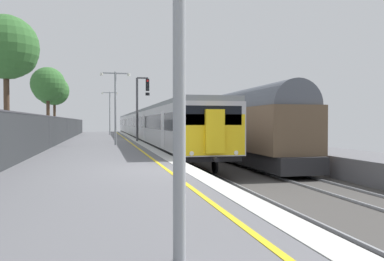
{
  "coord_description": "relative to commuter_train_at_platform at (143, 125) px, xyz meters",
  "views": [
    {
      "loc": [
        -2.35,
        -12.69,
        1.53
      ],
      "look_at": [
        1.77,
        5.76,
        1.15
      ],
      "focal_mm": 37.2,
      "sensor_mm": 36.0,
      "label": 1
    }
  ],
  "objects": [
    {
      "name": "background_tree_centre",
      "position": [
        -10.16,
        -1.55,
        4.1
      ],
      "size": [
        3.54,
        3.72,
        7.31
      ],
      "color": "#473323",
      "rests_on": "ground"
    },
    {
      "name": "platform_lamp_far",
      "position": [
        -3.64,
        4.98,
        1.91
      ],
      "size": [
        2.0,
        0.2,
        5.34
      ],
      "color": "#93999E",
      "rests_on": "ground"
    },
    {
      "name": "commuter_train_at_platform",
      "position": [
        0.0,
        0.0,
        0.0
      ],
      "size": [
        2.83,
        60.12,
        3.81
      ],
      "color": "#B7B7BC",
      "rests_on": "ground"
    },
    {
      "name": "background_tree_left",
      "position": [
        -10.08,
        -19.42,
        4.71
      ],
      "size": [
        3.9,
        3.9,
        8.05
      ],
      "color": "#473323",
      "rests_on": "ground"
    },
    {
      "name": "signal_gantry",
      "position": [
        -1.48,
        -12.93,
        1.98
      ],
      "size": [
        1.1,
        0.24,
        5.22
      ],
      "color": "#47474C",
      "rests_on": "ground"
    },
    {
      "name": "background_tree_right",
      "position": [
        -10.34,
        4.75,
        3.96
      ],
      "size": [
        3.59,
        3.51,
        7.12
      ],
      "color": "#473323",
      "rests_on": "ground"
    },
    {
      "name": "freight_train_adjacent_track",
      "position": [
        4.0,
        -3.71,
        0.15
      ],
      "size": [
        2.6,
        52.67,
        4.44
      ],
      "color": "#232326",
      "rests_on": "ground"
    },
    {
      "name": "platform_lamp_mid",
      "position": [
        -3.64,
        -18.16,
        1.7
      ],
      "size": [
        2.0,
        0.2,
        4.95
      ],
      "color": "#93999E",
      "rests_on": "ground"
    },
    {
      "name": "ground",
      "position": [
        0.54,
        -32.86,
        -1.88
      ],
      "size": [
        17.4,
        110.0,
        1.21
      ],
      "color": "slate"
    }
  ]
}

